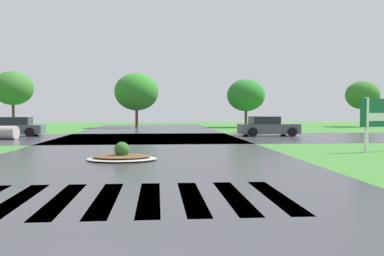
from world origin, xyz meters
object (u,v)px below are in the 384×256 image
car_white_sedan (268,127)px  car_dark_suv (11,127)px  median_island (122,157)px  drainage_pipe_stack (3,133)px

car_white_sedan → car_dark_suv: bearing=173.5°
median_island → car_dark_suv: car_dark_suv is taller
median_island → drainage_pipe_stack: drainage_pipe_stack is taller
median_island → drainage_pipe_stack: size_ratio=1.38×
median_island → car_dark_suv: 17.54m
drainage_pipe_stack → car_dark_suv: bearing=100.4°
car_white_sedan → drainage_pipe_stack: bearing=-175.9°
median_island → drainage_pipe_stack: bearing=125.3°
car_dark_suv → drainage_pipe_stack: size_ratio=2.47×
car_dark_suv → drainage_pipe_stack: bearing=96.5°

